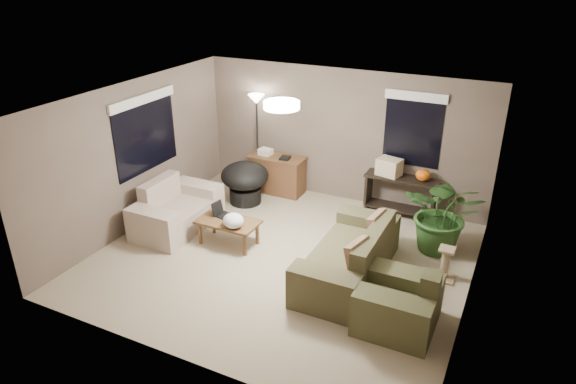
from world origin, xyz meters
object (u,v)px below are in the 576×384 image
at_px(loveseat, 176,212).
at_px(floor_lamp, 257,111).
at_px(console_table, 401,193).
at_px(papasan_chair, 245,180).
at_px(houseplant, 443,222).
at_px(cat_scratching_post, 445,265).
at_px(desk, 277,174).
at_px(main_sofa, 351,259).
at_px(armchair, 399,305).
at_px(coffee_table, 228,224).

bearing_deg(loveseat, floor_lamp, 78.38).
bearing_deg(floor_lamp, console_table, -0.21).
relative_size(papasan_chair, houseplant, 0.76).
distance_m(loveseat, cat_scratching_post, 4.49).
xyz_separation_m(desk, console_table, (2.46, 0.05, 0.06)).
relative_size(desk, console_table, 0.85).
height_order(main_sofa, floor_lamp, floor_lamp).
bearing_deg(papasan_chair, main_sofa, -29.71).
relative_size(main_sofa, papasan_chair, 2.20).
bearing_deg(loveseat, armchair, -12.04).
bearing_deg(armchair, papasan_chair, 147.51).
bearing_deg(coffee_table, cat_scratching_post, 8.78).
distance_m(loveseat, papasan_chair, 1.51).
bearing_deg(desk, papasan_chair, -115.48).
bearing_deg(loveseat, houseplant, 15.80).
height_order(main_sofa, cat_scratching_post, main_sofa).
relative_size(console_table, papasan_chair, 1.30).
bearing_deg(armchair, loveseat, 167.96).
distance_m(main_sofa, floor_lamp, 3.82).
height_order(console_table, floor_lamp, floor_lamp).
relative_size(papasan_chair, floor_lamp, 0.52).
bearing_deg(loveseat, console_table, 32.36).
height_order(coffee_table, floor_lamp, floor_lamp).
bearing_deg(cat_scratching_post, main_sofa, -155.96).
bearing_deg(houseplant, floor_lamp, 166.25).
relative_size(armchair, cat_scratching_post, 2.00).
bearing_deg(armchair, console_table, 104.49).
distance_m(loveseat, armchair, 4.23).
bearing_deg(floor_lamp, main_sofa, -39.11).
distance_m(papasan_chair, houseplant, 3.69).
height_order(armchair, papasan_chair, armchair).
distance_m(armchair, floor_lamp, 4.95).
distance_m(houseplant, cat_scratching_post, 0.86).
xyz_separation_m(coffee_table, floor_lamp, (-0.68, 2.23, 1.24)).
distance_m(loveseat, desk, 2.27).
distance_m(console_table, houseplant, 1.29).
height_order(desk, cat_scratching_post, desk).
relative_size(armchair, papasan_chair, 1.00).
distance_m(floor_lamp, cat_scratching_post, 4.59).
bearing_deg(floor_lamp, loveseat, -101.62).
relative_size(main_sofa, armchair, 2.20).
bearing_deg(armchair, main_sofa, 140.31).
relative_size(floor_lamp, houseplant, 1.46).
bearing_deg(console_table, coffee_table, -135.36).
height_order(coffee_table, cat_scratching_post, cat_scratching_post).
height_order(papasan_chair, houseplant, houseplant).
relative_size(console_table, cat_scratching_post, 2.60).
bearing_deg(coffee_table, console_table, 44.64).
distance_m(main_sofa, coffee_table, 2.11).
relative_size(desk, cat_scratching_post, 2.20).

